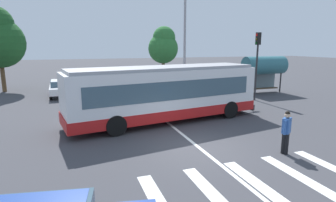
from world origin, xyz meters
name	(u,v)px	position (x,y,z in m)	size (l,w,h in m)	color
ground_plane	(195,148)	(0.00, 0.00, 0.00)	(160.00, 160.00, 0.00)	#3D3D42
city_transit_bus	(165,93)	(0.16, 4.34, 1.59)	(11.21, 4.24, 3.06)	black
pedestrian_crossing_street	(286,130)	(3.06, -1.69, 0.97)	(0.50, 0.44, 1.72)	black
parked_car_white	(61,87)	(-5.55, 14.59, 0.77)	(2.01, 4.57, 1.35)	black
parked_car_blue	(95,85)	(-2.80, 14.60, 0.77)	(2.02, 4.57, 1.35)	black
parked_car_red	(125,85)	(-0.27, 14.13, 0.77)	(1.99, 4.56, 1.35)	black
parked_car_teal	(156,83)	(2.58, 14.11, 0.77)	(1.97, 4.55, 1.35)	black
traffic_light_far_corner	(257,56)	(8.61, 7.72, 3.41)	(0.33, 0.32, 5.12)	#28282B
bus_stop_shelter	(264,66)	(11.19, 10.07, 2.42)	(3.85, 1.54, 3.25)	#28282B
twin_arm_street_lamp	(185,33)	(4.41, 11.82, 5.21)	(4.55, 0.32, 8.39)	#939399
background_tree_right	(163,45)	(5.62, 21.11, 4.17)	(3.49, 3.49, 6.35)	brown
crosswalk_painted_stripes	(258,184)	(0.55, -3.36, 0.00)	(6.82, 3.30, 0.01)	silver
lane_center_line	(181,133)	(0.17, 2.00, 0.00)	(0.16, 24.00, 0.01)	silver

